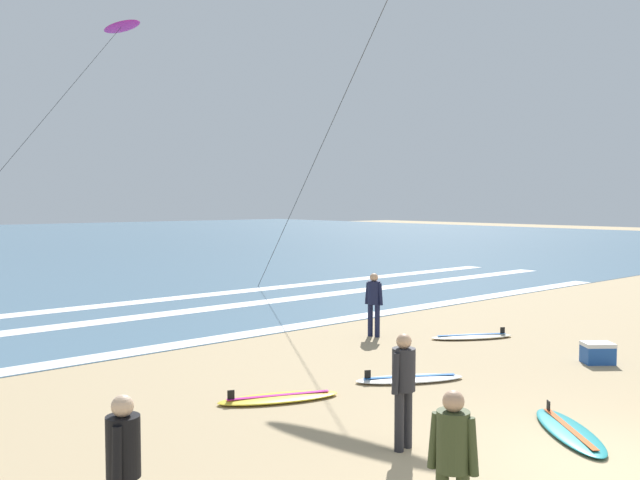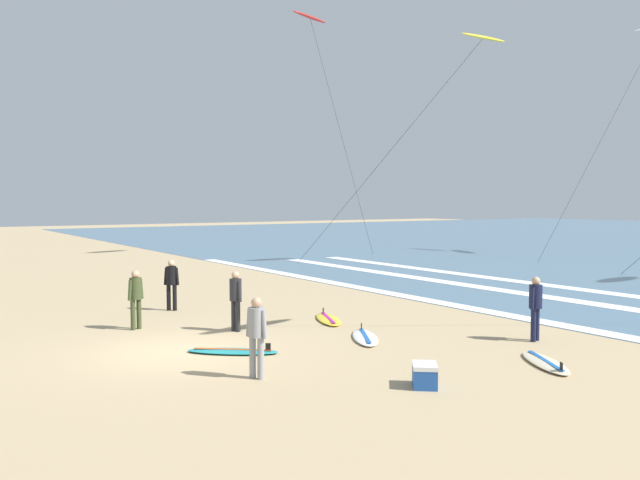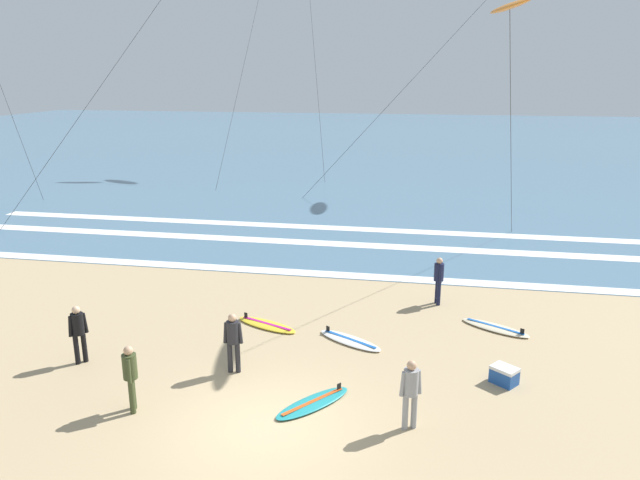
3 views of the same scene
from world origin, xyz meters
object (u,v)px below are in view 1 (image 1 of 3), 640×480
(surfer_left_near, at_px, (404,380))
(cooler_box, at_px, (598,353))
(surfer_foreground_main, at_px, (453,456))
(surfboard_left_pile, at_px, (279,398))
(surfer_right_near, at_px, (374,299))
(kite_magenta_high_left, at_px, (120,28))
(surfboard_near_water, at_px, (409,379))
(surfboard_foreground_flat, at_px, (569,431))
(surfer_background_far, at_px, (123,463))
(surfboard_right_spare, at_px, (472,336))

(surfer_left_near, bearing_deg, cooler_box, 5.43)
(surfer_foreground_main, distance_m, surfboard_left_pile, 5.43)
(surfer_right_near, height_order, kite_magenta_high_left, kite_magenta_high_left)
(surfboard_near_water, bearing_deg, surfer_left_near, -139.70)
(surfboard_foreground_flat, height_order, kite_magenta_high_left, kite_magenta_high_left)
(surfer_foreground_main, relative_size, cooler_box, 2.11)
(surfer_foreground_main, height_order, surfboard_foreground_flat, surfer_foreground_main)
(kite_magenta_high_left, bearing_deg, surfer_background_far, -114.40)
(surfer_right_near, bearing_deg, surfboard_right_spare, -45.81)
(surfer_background_far, height_order, surfer_right_near, same)
(kite_magenta_high_left, bearing_deg, surfboard_right_spare, -93.28)
(surfer_left_near, relative_size, surfboard_foreground_flat, 0.80)
(surfer_left_near, distance_m, surfboard_right_spare, 7.94)
(surfer_right_near, bearing_deg, surfer_left_near, -132.27)
(surfboard_foreground_flat, bearing_deg, surfboard_left_pile, 118.47)
(surfer_background_far, xyz_separation_m, surfboard_left_pile, (4.19, 3.15, -0.91))
(surfboard_foreground_flat, bearing_deg, surfer_foreground_main, -166.19)
(surfboard_right_spare, bearing_deg, surfboard_foreground_flat, -131.80)
(surfer_right_near, distance_m, surfboard_foreground_flat, 7.47)
(surfboard_right_spare, relative_size, surfboard_foreground_flat, 1.05)
(surfboard_right_spare, xyz_separation_m, cooler_box, (-0.11, -3.28, 0.18))
(surfboard_left_pile, bearing_deg, kite_magenta_high_left, 71.33)
(cooler_box, bearing_deg, surfboard_foreground_flat, -157.78)
(surfboard_left_pile, height_order, cooler_box, cooler_box)
(kite_magenta_high_left, bearing_deg, cooler_box, -93.12)
(surfboard_right_spare, height_order, cooler_box, cooler_box)
(surfer_right_near, distance_m, surfboard_near_water, 4.29)
(surfer_left_near, height_order, surfboard_right_spare, surfer_left_near)
(surfer_foreground_main, xyz_separation_m, surfboard_foreground_flat, (3.96, 0.97, -0.91))
(surfboard_right_spare, relative_size, kite_magenta_high_left, 0.17)
(surfer_foreground_main, height_order, kite_magenta_high_left, kite_magenta_high_left)
(surfboard_right_spare, distance_m, kite_magenta_high_left, 25.98)
(surfboard_near_water, bearing_deg, surfer_background_far, -159.75)
(surfer_left_near, relative_size, kite_magenta_high_left, 0.13)
(surfboard_foreground_flat, bearing_deg, surfboard_near_water, 83.32)
(surfboard_right_spare, height_order, kite_magenta_high_left, kite_magenta_high_left)
(surfboard_near_water, height_order, cooler_box, cooler_box)
(surfer_left_near, bearing_deg, surfer_right_near, 47.73)
(surfboard_right_spare, bearing_deg, surfer_foreground_main, -144.51)
(surfboard_left_pile, bearing_deg, surfboard_right_spare, 8.52)
(surfboard_near_water, xyz_separation_m, kite_magenta_high_left, (5.47, 24.57, 12.16))
(kite_magenta_high_left, bearing_deg, surfboard_left_pile, -108.67)
(surfboard_right_spare, height_order, surfboard_left_pile, same)
(surfer_right_near, xyz_separation_m, cooler_box, (1.58, -5.02, -0.74))
(surfboard_foreground_flat, bearing_deg, surfer_right_near, 67.25)
(surfer_foreground_main, distance_m, kite_magenta_high_left, 32.62)
(surfboard_foreground_flat, bearing_deg, surfer_background_far, 171.66)
(surfer_right_near, height_order, surfer_foreground_main, same)
(surfer_foreground_main, bearing_deg, surfboard_near_water, 45.42)
(surfer_right_near, bearing_deg, surfboard_left_pile, -151.54)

